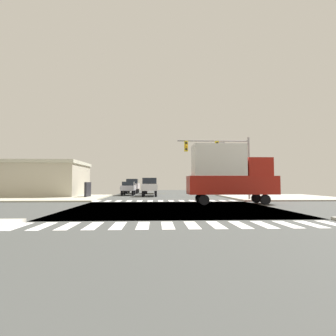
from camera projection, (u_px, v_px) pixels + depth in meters
ground at (174, 209)px, 18.17m from camera, size 90.00×90.00×0.05m
sidewalk_corner_ne at (279, 197)px, 30.75m from camera, size 12.00×12.00×0.14m
sidewalk_corner_nw at (50, 198)px, 29.53m from camera, size 12.00×12.00×0.14m
crosswalk_near at (180, 225)px, 10.88m from camera, size 13.50×2.00×0.01m
crosswalk_far at (166, 201)px, 25.44m from camera, size 13.50×2.00×0.01m
traffic_signal_mast at (221, 153)px, 26.17m from camera, size 7.19×0.55×6.25m
street_lamp at (222, 163)px, 35.81m from camera, size 1.78×0.32×7.28m
bank_building at (30, 179)px, 33.36m from camera, size 14.79×8.34×4.37m
pickup_nearside_1 at (133, 185)px, 43.60m from camera, size 2.00×5.10×2.35m
pickup_farside_2 at (150, 186)px, 34.51m from camera, size 2.00×5.10×2.35m
sedan_crossing_1 at (128, 187)px, 36.91m from camera, size 1.80×4.30×1.88m
box_truck_leading_1 at (228, 173)px, 22.03m from camera, size 7.20×2.40×4.85m
sedan_trailing_2 at (151, 187)px, 42.18m from camera, size 1.80×4.30×1.88m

